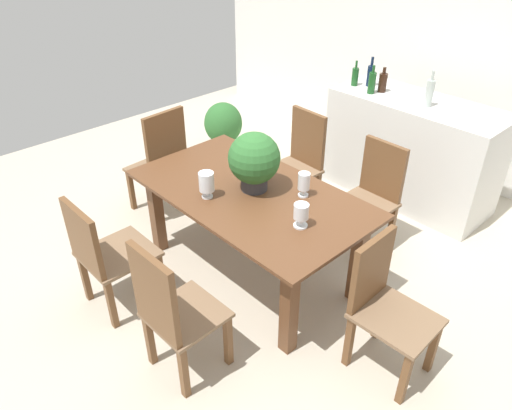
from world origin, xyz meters
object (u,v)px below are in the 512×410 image
(crystal_vase_right, at_px, (301,213))
(chair_far_right, at_px, (373,192))
(chair_near_right, at_px, (171,310))
(chair_near_left, at_px, (103,252))
(chair_far_left, at_px, (300,158))
(wine_glass, at_px, (243,150))
(chair_head_end, at_px, (162,160))
(potted_plant_floor, at_px, (223,125))
(flower_centerpiece, at_px, (254,160))
(wine_bottle_amber, at_px, (383,82))
(chair_foot_end, at_px, (384,301))
(wine_bottle_dark, at_px, (355,76))
(wine_bottle_tall, at_px, (429,93))
(crystal_vase_center_near, at_px, (304,183))
(dining_table, at_px, (250,207))
(wine_bottle_clear, at_px, (371,75))
(wine_bottle_green, at_px, (372,82))
(kitchen_counter, at_px, (411,150))
(crystal_vase_left, at_px, (207,182))

(crystal_vase_right, bearing_deg, chair_far_right, 97.59)
(chair_near_right, relative_size, chair_near_left, 1.09)
(chair_far_left, height_order, wine_glass, chair_far_left)
(chair_head_end, height_order, potted_plant_floor, chair_head_end)
(chair_far_left, distance_m, flower_centerpiece, 1.13)
(chair_head_end, height_order, wine_bottle_amber, wine_bottle_amber)
(chair_foot_end, bearing_deg, wine_bottle_dark, 40.94)
(chair_head_end, distance_m, potted_plant_floor, 1.39)
(wine_bottle_amber, height_order, wine_bottle_tall, wine_bottle_tall)
(chair_foot_end, distance_m, wine_glass, 1.66)
(crystal_vase_center_near, bearing_deg, potted_plant_floor, 154.78)
(dining_table, relative_size, flower_centerpiece, 4.08)
(chair_far_left, height_order, wine_bottle_clear, wine_bottle_clear)
(chair_head_end, distance_m, wine_bottle_tall, 2.45)
(chair_far_left, distance_m, chair_foot_end, 1.89)
(chair_near_left, distance_m, chair_foot_end, 1.89)
(chair_far_left, bearing_deg, chair_near_right, -65.53)
(chair_far_left, distance_m, potted_plant_floor, 1.44)
(chair_foot_end, height_order, chair_far_right, chair_far_right)
(chair_far_right, distance_m, wine_bottle_dark, 1.36)
(wine_bottle_green, relative_size, potted_plant_floor, 0.43)
(chair_near_left, distance_m, wine_glass, 1.34)
(flower_centerpiece, bearing_deg, wine_bottle_amber, 96.02)
(flower_centerpiece, height_order, kitchen_counter, flower_centerpiece)
(chair_head_end, bearing_deg, chair_near_right, 53.70)
(chair_far_left, height_order, chair_head_end, chair_head_end)
(crystal_vase_left, relative_size, wine_bottle_green, 0.75)
(crystal_vase_center_near, xyz_separation_m, wine_glass, (-0.70, 0.04, -0.01))
(crystal_vase_center_near, bearing_deg, wine_bottle_dark, 116.34)
(chair_near_right, xyz_separation_m, flower_centerpiece, (-0.42, 1.05, 0.45))
(wine_bottle_tall, bearing_deg, chair_foot_end, -64.18)
(dining_table, distance_m, chair_head_end, 1.19)
(crystal_vase_right, xyz_separation_m, kitchen_counter, (-0.36, 2.00, -0.36))
(dining_table, height_order, wine_bottle_dark, wine_bottle_dark)
(chair_far_right, xyz_separation_m, kitchen_counter, (-0.22, 0.94, -0.01))
(chair_near_right, xyz_separation_m, chair_near_left, (-0.81, -0.00, -0.03))
(dining_table, relative_size, chair_near_right, 1.83)
(crystal_vase_center_near, height_order, kitchen_counter, kitchen_counter)
(flower_centerpiece, height_order, wine_bottle_green, wine_bottle_green)
(chair_near_right, bearing_deg, wine_bottle_green, -78.27)
(chair_near_right, height_order, chair_far_left, chair_near_right)
(chair_near_left, xyz_separation_m, wine_bottle_dark, (-0.09, 2.86, 0.59))
(wine_bottle_clear, bearing_deg, wine_glass, -90.46)
(wine_bottle_tall, bearing_deg, chair_far_right, -82.56)
(chair_near_right, bearing_deg, chair_foot_end, -129.76)
(chair_far_left, bearing_deg, wine_bottle_green, 81.23)
(chair_head_end, relative_size, wine_bottle_dark, 4.29)
(dining_table, height_order, crystal_vase_center_near, crystal_vase_center_near)
(wine_glass, bearing_deg, wine_bottle_amber, 83.15)
(potted_plant_floor, bearing_deg, chair_far_left, -9.48)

